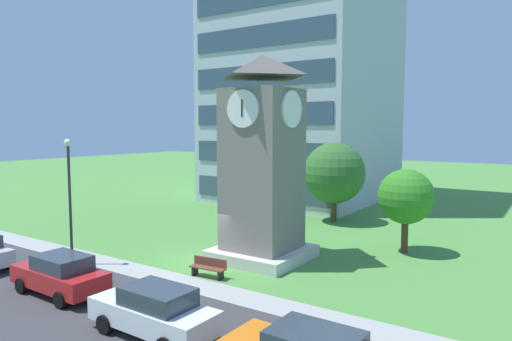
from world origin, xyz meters
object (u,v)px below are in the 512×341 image
Objects in this scene: park_bench at (208,267)px; clock_tower at (262,170)px; parked_car_red at (60,274)px; parked_car_white at (154,311)px; street_lamp at (70,188)px; tree_streetside at (334,173)px; tree_near_tower at (406,197)px.

clock_tower is at bearing 83.32° from park_bench.
parked_car_red is 0.97× the size of parked_car_white.
clock_tower reaches higher than park_bench.
parked_car_white is (2.41, -5.65, 0.40)m from park_bench.
clock_tower is at bearing 65.48° from parked_car_red.
clock_tower is at bearing 101.59° from parked_car_white.
clock_tower is 1.67× the size of street_lamp.
street_lamp reaches higher than tree_streetside.
tree_streetside reaches higher than parked_car_white.
park_bench is 6.16m from parked_car_white.
street_lamp is 10.46m from parked_car_white.
parked_car_red is at bearing -125.43° from park_bench.
tree_streetside is at bearing 91.73° from park_bench.
tree_streetside is 1.29× the size of parked_car_red.
tree_streetside is 8.75m from tree_near_tower.
tree_near_tower is at bearing 42.89° from clock_tower.
tree_near_tower is 1.02× the size of parked_car_red.
tree_near_tower is at bearing 41.07° from street_lamp.
park_bench is 0.31× the size of tree_streetside.
tree_near_tower is 15.63m from parked_car_white.
tree_near_tower is (6.76, -5.54, -0.49)m from tree_streetside.
street_lamp is (-7.48, -6.18, -0.84)m from clock_tower.
tree_near_tower is 17.70m from parked_car_red.
tree_near_tower is at bearing 55.40° from parked_car_red.
tree_streetside is at bearing 94.70° from clock_tower.
parked_car_red is (-4.11, -9.01, -3.88)m from clock_tower.
tree_near_tower is (5.86, 5.44, -1.62)m from clock_tower.
parked_car_white reaches higher than park_bench.
parked_car_red is at bearing 175.16° from parked_car_white.
tree_near_tower is (13.34, 11.63, -0.78)m from street_lamp.
parked_car_red is 6.09m from parked_car_white.
clock_tower is 2.27× the size of tree_near_tower.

